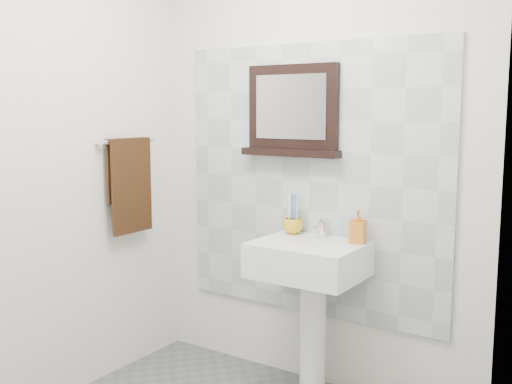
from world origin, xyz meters
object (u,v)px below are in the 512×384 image
hand_towel (130,178)px  toothbrush_cup (293,226)px  pedestal_sink (309,276)px  soap_dispenser (358,227)px  framed_mirror (293,113)px

hand_towel → toothbrush_cup: bearing=22.4°
pedestal_sink → hand_towel: size_ratio=1.75×
soap_dispenser → hand_towel: (-1.28, -0.35, 0.20)m
pedestal_sink → toothbrush_cup: 0.32m
toothbrush_cup → hand_towel: hand_towel is taller
pedestal_sink → toothbrush_cup: size_ratio=8.84×
framed_mirror → hand_towel: (-0.84, -0.42, -0.37)m
hand_towel → soap_dispenser: bearing=15.4°
framed_mirror → hand_towel: 1.01m
soap_dispenser → framed_mirror: size_ratio=0.29×
soap_dispenser → hand_towel: size_ratio=0.31×
pedestal_sink → hand_towel: hand_towel is taller
pedestal_sink → toothbrush_cup: bearing=144.0°
soap_dispenser → framed_mirror: framed_mirror is taller
pedestal_sink → soap_dispenser: bearing=28.5°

